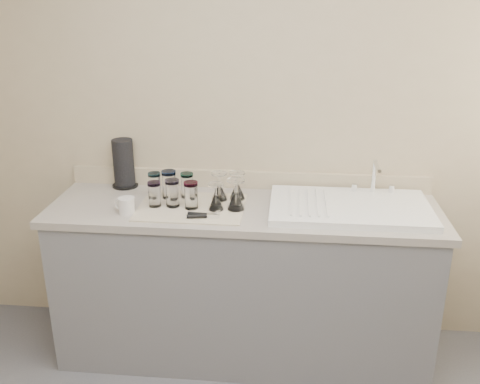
# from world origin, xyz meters

# --- Properties ---
(room_envelope) EXTENTS (3.54, 3.50, 2.52)m
(room_envelope) POSITION_xyz_m (0.00, 0.00, 1.56)
(room_envelope) COLOR #515156
(room_envelope) RESTS_ON ground
(counter_unit) EXTENTS (2.06, 0.62, 0.90)m
(counter_unit) POSITION_xyz_m (0.00, 1.20, 0.45)
(counter_unit) COLOR slate
(counter_unit) RESTS_ON ground
(sink_unit) EXTENTS (0.82, 0.50, 0.22)m
(sink_unit) POSITION_xyz_m (0.55, 1.20, 0.92)
(sink_unit) COLOR white
(sink_unit) RESTS_ON counter_unit
(dish_towel) EXTENTS (0.55, 0.42, 0.01)m
(dish_towel) POSITION_xyz_m (-0.27, 1.15, 0.90)
(dish_towel) COLOR beige
(dish_towel) RESTS_ON counter_unit
(tumbler_teal) EXTENTS (0.07, 0.07, 0.14)m
(tumbler_teal) POSITION_xyz_m (-0.50, 1.28, 0.98)
(tumbler_teal) COLOR white
(tumbler_teal) RESTS_ON dish_towel
(tumbler_cyan) EXTENTS (0.08, 0.08, 0.15)m
(tumbler_cyan) POSITION_xyz_m (-0.41, 1.27, 0.99)
(tumbler_cyan) COLOR white
(tumbler_cyan) RESTS_ON dish_towel
(tumbler_purple) EXTENTS (0.07, 0.07, 0.14)m
(tumbler_purple) POSITION_xyz_m (-0.32, 1.29, 0.98)
(tumbler_purple) COLOR white
(tumbler_purple) RESTS_ON dish_towel
(tumbler_magenta) EXTENTS (0.07, 0.07, 0.13)m
(tumbler_magenta) POSITION_xyz_m (-0.46, 1.14, 0.98)
(tumbler_magenta) COLOR white
(tumbler_magenta) RESTS_ON dish_towel
(tumbler_blue) EXTENTS (0.07, 0.07, 0.15)m
(tumbler_blue) POSITION_xyz_m (-0.37, 1.15, 0.98)
(tumbler_blue) COLOR white
(tumbler_blue) RESTS_ON dish_towel
(tumbler_lavender) EXTENTS (0.07, 0.07, 0.14)m
(tumbler_lavender) POSITION_xyz_m (-0.27, 1.13, 0.98)
(tumbler_lavender) COLOR white
(tumbler_lavender) RESTS_ON dish_towel
(goblet_back_left) EXTENTS (0.08, 0.08, 0.15)m
(goblet_back_left) POSITION_xyz_m (-0.14, 1.27, 0.96)
(goblet_back_left) COLOR white
(goblet_back_left) RESTS_ON dish_towel
(goblet_back_right) EXTENTS (0.08, 0.08, 0.15)m
(goblet_back_right) POSITION_xyz_m (-0.04, 1.29, 0.96)
(goblet_back_right) COLOR white
(goblet_back_right) RESTS_ON dish_towel
(goblet_front_left) EXTENTS (0.08, 0.08, 0.14)m
(goblet_front_left) POSITION_xyz_m (-0.14, 1.13, 0.96)
(goblet_front_left) COLOR white
(goblet_front_left) RESTS_ON dish_towel
(goblet_front_right) EXTENTS (0.09, 0.09, 0.16)m
(goblet_front_right) POSITION_xyz_m (-0.04, 1.14, 0.96)
(goblet_front_right) COLOR white
(goblet_front_right) RESTS_ON dish_towel
(can_opener) EXTENTS (0.16, 0.06, 0.02)m
(can_opener) POSITION_xyz_m (-0.18, 1.02, 0.92)
(can_opener) COLOR silver
(can_opener) RESTS_ON dish_towel
(white_mug) EXTENTS (0.12, 0.10, 0.08)m
(white_mug) POSITION_xyz_m (-0.59, 1.05, 0.94)
(white_mug) COLOR silver
(white_mug) RESTS_ON counter_unit
(paper_towel_roll) EXTENTS (0.15, 0.15, 0.28)m
(paper_towel_roll) POSITION_xyz_m (-0.71, 1.44, 1.04)
(paper_towel_roll) COLOR black
(paper_towel_roll) RESTS_ON counter_unit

